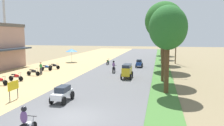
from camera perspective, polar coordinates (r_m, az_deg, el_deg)
ground_plane at (r=14.47m, az=-10.52°, el=-13.91°), size 180.00×180.00×0.00m
road_strip at (r=14.46m, az=-10.53°, el=-13.76°), size 9.00×140.00×0.08m
parked_motorbike_nearest at (r=25.60m, az=-26.65°, el=-4.00°), size 1.80×0.54×0.94m
parked_motorbike_second at (r=27.22m, az=-23.28°, el=-3.20°), size 1.80×0.54×0.94m
parked_motorbike_third at (r=29.96m, az=-19.42°, el=-2.11°), size 1.80×0.54×0.94m
parked_motorbike_fourth at (r=33.56m, az=-16.40°, el=-1.04°), size 1.80×0.54×0.94m
parked_motorbike_fifth at (r=34.84m, az=-14.49°, el=-0.68°), size 1.80×0.54×0.94m
street_signboard at (r=19.37m, az=-23.86°, el=-5.57°), size 0.06×1.30×1.50m
vendor_umbrella at (r=42.99m, az=-10.27°, el=3.24°), size 2.20×2.20×2.52m
pedestrian_on_shoulder at (r=30.59m, az=-17.69°, el=-1.08°), size 0.42×0.43×1.62m
median_tree_nearest at (r=19.99m, az=14.08°, el=8.58°), size 3.29×3.29×7.66m
median_tree_second at (r=25.17m, az=13.13°, el=10.34°), size 4.11×4.11×8.69m
median_tree_third at (r=33.27m, az=13.41°, el=8.61°), size 4.68×4.68×8.84m
median_tree_fourth at (r=40.52m, az=12.83°, el=8.34°), size 4.16×4.16×8.05m
median_tree_fifth at (r=49.05m, az=12.93°, el=7.13°), size 3.28×3.28×6.77m
median_tree_sixth at (r=58.41m, az=12.55°, el=8.44°), size 4.38×4.38×9.42m
streetlamp_near at (r=30.63m, az=13.09°, el=5.70°), size 3.16×0.20×7.67m
streetlamp_mid at (r=54.46m, az=12.68°, el=6.10°), size 3.16×0.20×7.35m
utility_pole_near at (r=41.89m, az=16.04°, el=6.37°), size 1.80×0.20×9.20m
car_sedan_white at (r=17.71m, az=-12.53°, el=-7.50°), size 1.10×2.26×1.19m
car_van_yellow at (r=26.49m, az=3.84°, el=-1.86°), size 1.19×2.41×1.67m
car_hatchback_blue at (r=35.75m, az=6.95°, el=0.01°), size 1.04×2.00×1.23m
motorbike_foreground_rider at (r=12.21m, az=-21.14°, el=-14.05°), size 0.54×1.80×1.66m
motorbike_ahead_second at (r=30.32m, az=0.46°, el=-1.02°), size 0.54×1.80×1.66m
motorbike_ahead_third at (r=38.72m, az=-1.08°, el=0.35°), size 0.54×1.80×0.94m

